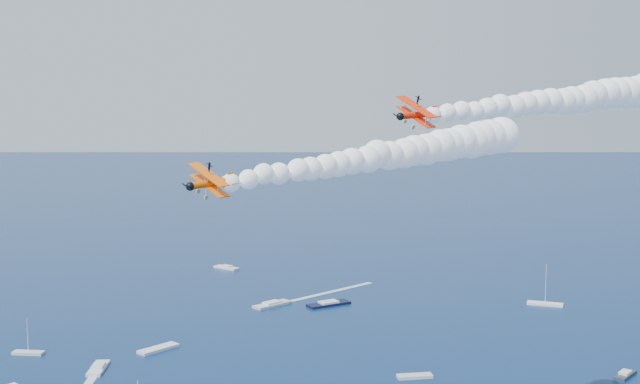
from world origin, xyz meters
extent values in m
cube|color=silver|center=(-36.88, 96.48, 0.35)|extent=(4.04, 10.43, 0.70)
cube|color=silver|center=(6.68, 149.28, 0.35)|extent=(12.57, 10.82, 0.70)
cube|color=silver|center=(-55.79, 110.14, 0.35)|extent=(7.97, 4.07, 0.70)
cube|color=silver|center=(34.75, 82.43, 0.35)|extent=(8.10, 2.91, 0.70)
cube|color=#2A3139|center=(82.21, 77.39, 0.35)|extent=(7.52, 7.08, 0.70)
cube|color=white|center=(-7.13, 205.12, 0.35)|extent=(9.73, 9.23, 0.70)
cube|color=silver|center=(-24.27, 109.60, 0.35)|extent=(10.29, 9.57, 0.70)
cube|color=white|center=(89.88, 139.85, 0.35)|extent=(11.02, 7.90, 0.70)
cube|color=black|center=(23.89, 147.70, 0.35)|extent=(14.28, 9.41, 0.70)
cube|color=white|center=(26.98, 164.43, 0.03)|extent=(31.66, 24.32, 0.04)
camera|label=1|loc=(-6.82, -82.39, 61.17)|focal=43.55mm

